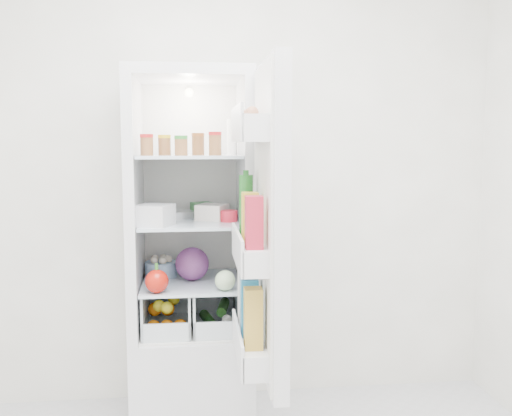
{
  "coord_description": "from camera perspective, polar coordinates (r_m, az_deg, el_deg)",
  "views": [
    {
      "loc": [
        -0.19,
        -1.67,
        1.45
      ],
      "look_at": [
        0.1,
        0.95,
        1.14
      ],
      "focal_mm": 40.0,
      "sensor_mm": 36.0,
      "label": 1
    }
  ],
  "objects": [
    {
      "name": "room_walls",
      "position": [
        1.69,
        0.15,
        11.42
      ],
      "size": [
        3.02,
        3.02,
        2.61
      ],
      "color": "silver",
      "rests_on": "ground"
    },
    {
      "name": "refrigerator",
      "position": [
        3.02,
        -6.44,
        -8.48
      ],
      "size": [
        0.6,
        0.6,
        1.8
      ],
      "color": "silver",
      "rests_on": "ground"
    },
    {
      "name": "shelf_low",
      "position": [
        2.94,
        -6.46,
        -7.39
      ],
      "size": [
        0.49,
        0.53,
        0.01
      ],
      "primitive_type": "cube",
      "color": "silver",
      "rests_on": "refrigerator"
    },
    {
      "name": "shelf_mid",
      "position": [
        2.88,
        -6.54,
        -1.4
      ],
      "size": [
        0.49,
        0.53,
        0.02
      ],
      "primitive_type": "cube",
      "color": "silver",
      "rests_on": "refrigerator"
    },
    {
      "name": "shelf_top",
      "position": [
        2.86,
        -6.63,
        5.17
      ],
      "size": [
        0.49,
        0.53,
        0.02
      ],
      "primitive_type": "cube",
      "color": "silver",
      "rests_on": "refrigerator"
    },
    {
      "name": "crisper_left",
      "position": [
        2.98,
        -8.82,
        -9.84
      ],
      "size": [
        0.23,
        0.46,
        0.22
      ],
      "primitive_type": null,
      "color": "silver",
      "rests_on": "refrigerator"
    },
    {
      "name": "crisper_right",
      "position": [
        2.98,
        -4.04,
        -9.78
      ],
      "size": [
        0.23,
        0.46,
        0.22
      ],
      "primitive_type": null,
      "color": "silver",
      "rests_on": "refrigerator"
    },
    {
      "name": "condiment_jars",
      "position": [
        2.74,
        -7.49,
        6.15
      ],
      "size": [
        0.38,
        0.16,
        0.08
      ],
      "color": "#B21919",
      "rests_on": "shelf_top"
    },
    {
      "name": "squeeze_bottle",
      "position": [
        2.93,
        -2.42,
        7.13
      ],
      "size": [
        0.06,
        0.06,
        0.18
      ],
      "primitive_type": "cylinder",
      "rotation": [
        0.0,
        0.0,
        -0.23
      ],
      "color": "white",
      "rests_on": "shelf_top"
    },
    {
      "name": "tub_white",
      "position": [
        2.72,
        -10.14,
        -0.71
      ],
      "size": [
        0.2,
        0.2,
        0.1
      ],
      "primitive_type": "cube",
      "rotation": [
        0.0,
        0.0,
        -0.37
      ],
      "color": "silver",
      "rests_on": "shelf_mid"
    },
    {
      "name": "tub_cream",
      "position": [
        2.89,
        -4.41,
        -0.41
      ],
      "size": [
        0.18,
        0.18,
        0.08
      ],
      "primitive_type": "cube",
      "rotation": [
        0.0,
        0.0,
        -0.44
      ],
      "color": "white",
      "rests_on": "shelf_mid"
    },
    {
      "name": "tin_red",
      "position": [
        2.83,
        -2.71,
        -0.8
      ],
      "size": [
        0.11,
        0.11,
        0.06
      ],
      "primitive_type": "cylinder",
      "rotation": [
        0.0,
        0.0,
        0.31
      ],
      "color": "red",
      "rests_on": "shelf_mid"
    },
    {
      "name": "foil_tray",
      "position": [
        2.97,
        -7.48,
        -0.67
      ],
      "size": [
        0.18,
        0.16,
        0.04
      ],
      "primitive_type": "cube",
      "rotation": [
        0.0,
        0.0,
        0.43
      ],
      "color": "silver",
      "rests_on": "shelf_mid"
    },
    {
      "name": "tub_green",
      "position": [
        2.98,
        -5.25,
        -0.22
      ],
      "size": [
        0.14,
        0.16,
        0.08
      ],
      "primitive_type": "cube",
      "rotation": [
        0.0,
        0.0,
        0.4
      ],
      "color": "#3B8341",
      "rests_on": "shelf_mid"
    },
    {
      "name": "red_cabbage",
      "position": [
        2.93,
        -6.4,
        -5.57
      ],
      "size": [
        0.17,
        0.17,
        0.17
      ],
      "primitive_type": "sphere",
      "color": "#5D205E",
      "rests_on": "shelf_low"
    },
    {
      "name": "bell_pepper",
      "position": [
        2.72,
        -9.89,
        -7.23
      ],
      "size": [
        0.11,
        0.11,
        0.11
      ],
      "primitive_type": "sphere",
      "color": "red",
      "rests_on": "shelf_low"
    },
    {
      "name": "mushroom_bowl",
      "position": [
        3.05,
        -9.48,
        -6.05
      ],
      "size": [
        0.21,
        0.21,
        0.08
      ],
      "primitive_type": "cylinder",
      "rotation": [
        0.0,
        0.0,
        -0.31
      ],
      "color": "#98BBE2",
      "rests_on": "shelf_low"
    },
    {
      "name": "salad_bag",
      "position": [
        2.73,
        -3.11,
        -7.25
      ],
      "size": [
        0.1,
        0.1,
        0.1
      ],
      "primitive_type": "sphere",
      "color": "beige",
      "rests_on": "shelf_low"
    },
    {
      "name": "citrus_pile",
      "position": [
        2.93,
        -9.07,
        -10.55
      ],
      "size": [
        0.2,
        0.24,
        0.16
      ],
      "color": "orange",
      "rests_on": "refrigerator"
    },
    {
      "name": "veg_pile",
      "position": [
        2.99,
        -3.93,
        -10.65
      ],
      "size": [
        0.16,
        0.3,
        0.1
      ],
      "color": "#22501A",
      "rests_on": "refrigerator"
    },
    {
      "name": "fridge_door",
      "position": [
        2.33,
        0.84,
        -2.19
      ],
      "size": [
        0.17,
        0.6,
        1.3
      ],
      "rotation": [
        0.0,
        0.0,
        1.57
      ],
      "color": "silver",
      "rests_on": "refrigerator"
    }
  ]
}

